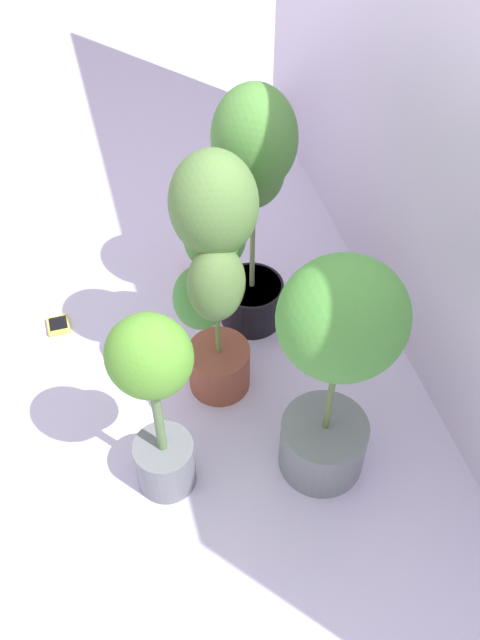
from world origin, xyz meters
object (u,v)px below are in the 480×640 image
(potted_plant_center, at_px, (214,264))
(nutrient_bottle, at_px, (206,250))
(potted_plant_back_right, at_px, (336,355))
(potted_plant_front_right, at_px, (156,395))
(hygrometer_box, at_px, (59,325))
(potted_plant_back_left, at_px, (253,188))

(potted_plant_center, height_order, nutrient_bottle, potted_plant_center)
(potted_plant_center, distance_m, potted_plant_back_right, 0.45)
(potted_plant_center, bearing_deg, potted_plant_front_right, -38.19)
(hygrometer_box, relative_size, nutrient_bottle, 0.40)
(potted_plant_front_right, bearing_deg, nutrient_bottle, 158.49)
(potted_plant_back_left, bearing_deg, hygrometer_box, -99.67)
(potted_plant_back_right, height_order, nutrient_bottle, potted_plant_back_right)
(nutrient_bottle, bearing_deg, potted_plant_back_right, 8.55)
(potted_plant_front_right, relative_size, nutrient_bottle, 3.65)
(potted_plant_center, height_order, potted_plant_back_left, potted_plant_back_left)
(potted_plant_center, relative_size, nutrient_bottle, 4.72)
(potted_plant_front_right, xyz_separation_m, potted_plant_back_left, (-0.59, 0.45, 0.15))
(potted_plant_front_right, distance_m, hygrometer_box, 0.87)
(potted_plant_center, xyz_separation_m, nutrient_bottle, (-0.56, 0.10, -0.48))
(potted_plant_back_right, bearing_deg, potted_plant_back_left, -176.45)
(potted_plant_front_right, relative_size, hygrometer_box, 9.22)
(potted_plant_center, relative_size, potted_plant_back_right, 1.12)
(potted_plant_back_left, height_order, nutrient_bottle, potted_plant_back_left)
(potted_plant_back_left, distance_m, nutrient_bottle, 0.58)
(potted_plant_center, xyz_separation_m, potted_plant_back_left, (-0.28, 0.20, 0.02))
(hygrometer_box, bearing_deg, potted_plant_back_left, 169.79)
(potted_plant_center, height_order, potted_plant_back_right, potted_plant_center)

